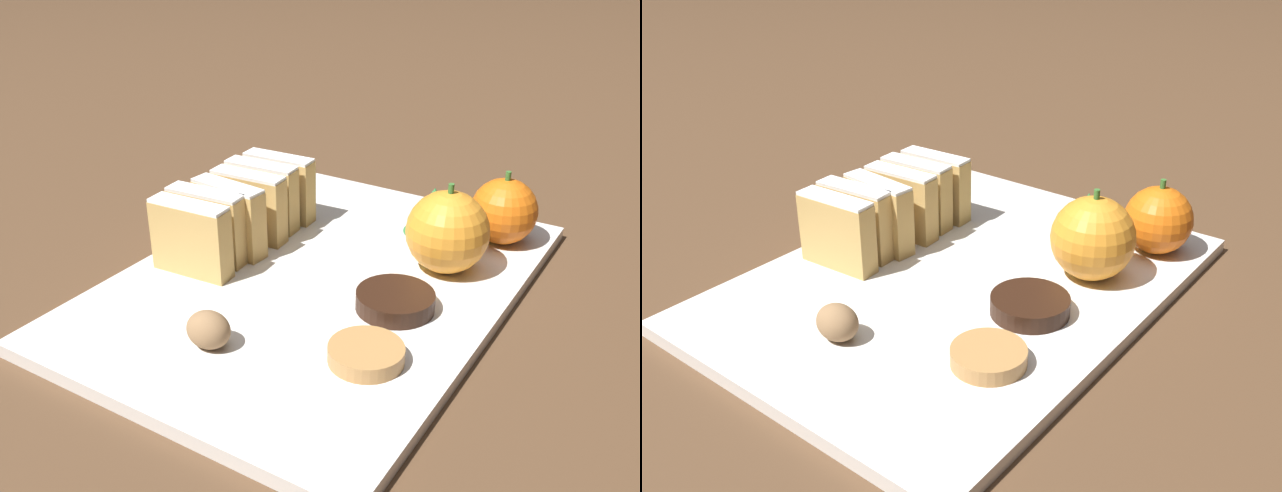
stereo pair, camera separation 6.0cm
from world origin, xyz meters
The scene contains 14 objects.
ground_plane centered at (0.00, 0.00, 0.00)m, with size 6.00×6.00×0.00m, color #513823.
serving_platter centered at (0.00, 0.00, 0.01)m, with size 0.31×0.42×0.01m.
stollen_slice_front centered at (-0.10, -0.05, 0.04)m, with size 0.07×0.03×0.07m.
stollen_slice_second centered at (-0.10, -0.02, 0.04)m, with size 0.07×0.03×0.07m.
stollen_slice_third centered at (-0.10, 0.00, 0.04)m, with size 0.07×0.03×0.07m.
stollen_slice_fourth centered at (-0.10, 0.03, 0.04)m, with size 0.07×0.03×0.07m.
stollen_slice_fifth centered at (-0.10, 0.06, 0.04)m, with size 0.07×0.03×0.07m.
stollen_slice_sixth centered at (-0.10, 0.09, 0.04)m, with size 0.07×0.02×0.07m.
orange_near centered at (0.11, 0.15, 0.04)m, with size 0.06×0.06×0.07m.
orange_far centered at (0.09, 0.07, 0.05)m, with size 0.07×0.07×0.08m.
walnut centered at (-0.01, -0.13, 0.03)m, with size 0.03×0.03×0.03m.
chocolate_cookie centered at (0.08, -0.01, 0.02)m, with size 0.06×0.06×0.01m.
gingerbread_cookie centered at (0.09, -0.09, 0.02)m, with size 0.06×0.06×0.01m.
evergreen_sprig centered at (0.05, 0.13, 0.04)m, with size 0.06×0.06×0.05m.
Camera 2 is at (0.33, -0.42, 0.31)m, focal length 40.00 mm.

